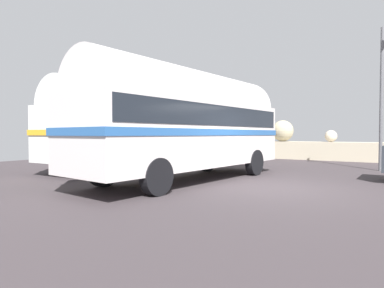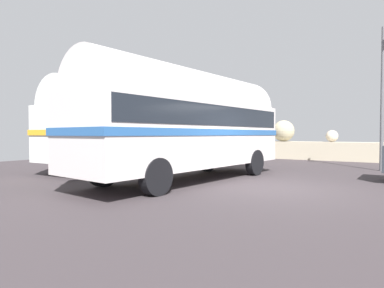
{
  "view_description": "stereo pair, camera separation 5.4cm",
  "coord_description": "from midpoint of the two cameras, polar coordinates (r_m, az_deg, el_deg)",
  "views": [
    {
      "loc": [
        2.8,
        -9.05,
        1.56
      ],
      "look_at": [
        -2.98,
        0.14,
        1.23
      ],
      "focal_mm": 30.07,
      "sensor_mm": 36.0,
      "label": 1
    },
    {
      "loc": [
        2.85,
        -9.02,
        1.56
      ],
      "look_at": [
        -2.98,
        0.14,
        1.23
      ],
      "focal_mm": 30.07,
      "sensor_mm": 36.0,
      "label": 2
    }
  ],
  "objects": [
    {
      "name": "ground",
      "position": [
        9.59,
        14.74,
        -7.64
      ],
      "size": [
        32.0,
        26.0,
        0.02
      ],
      "color": "#383134"
    },
    {
      "name": "breakwater",
      "position": [
        21.05,
        24.44,
        -0.79
      ],
      "size": [
        31.36,
        1.83,
        2.47
      ],
      "color": "#B4A88F",
      "rests_on": "ground"
    },
    {
      "name": "vintage_coach",
      "position": [
        10.76,
        -0.8,
        4.33
      ],
      "size": [
        3.38,
        8.8,
        3.7
      ],
      "rotation": [
        0.0,
        0.0,
        -0.11
      ],
      "color": "black",
      "rests_on": "ground"
    },
    {
      "name": "second_coach",
      "position": [
        15.04,
        -10.84,
        3.56
      ],
      "size": [
        2.55,
        8.61,
        3.7
      ],
      "rotation": [
        0.0,
        0.0,
        0.01
      ],
      "color": "black",
      "rests_on": "ground"
    },
    {
      "name": "lamp_post",
      "position": [
        15.71,
        30.65,
        8.28
      ],
      "size": [
        0.6,
        0.76,
        6.03
      ],
      "color": "#5B5B60",
      "rests_on": "ground"
    }
  ]
}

